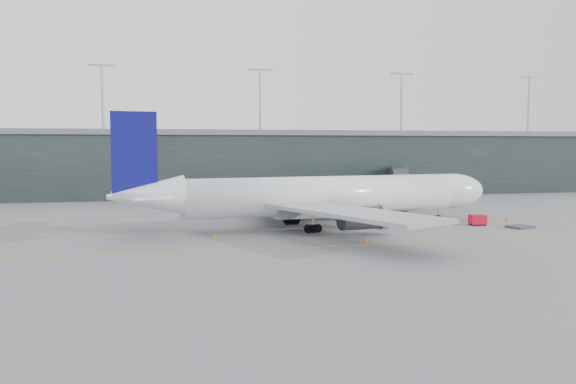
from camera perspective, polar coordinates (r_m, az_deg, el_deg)
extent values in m
plane|color=slate|center=(84.19, -1.03, -3.22)|extent=(320.00, 320.00, 0.00)
cube|color=orange|center=(80.30, -0.49, -3.60)|extent=(160.00, 0.25, 0.02)
cube|color=orange|center=(64.89, 2.30, -5.59)|extent=(160.00, 0.25, 0.02)
cube|color=orange|center=(104.62, -0.39, -1.67)|extent=(0.25, 60.00, 0.02)
cube|color=#1C2627|center=(140.85, -5.47, 2.80)|extent=(240.00, 35.00, 14.00)
cube|color=slate|center=(140.81, -5.49, 5.89)|extent=(240.00, 36.00, 1.20)
cylinder|color=#9E9EA3|center=(131.11, -18.33, 9.01)|extent=(0.60, 0.60, 14.00)
cylinder|color=#9E9EA3|center=(131.95, -2.85, 9.21)|extent=(0.60, 0.60, 14.00)
cylinder|color=#9E9EA3|center=(141.70, 11.45, 8.81)|extent=(0.60, 0.60, 14.00)
cylinder|color=#9E9EA3|center=(158.74, 23.25, 8.07)|extent=(0.60, 0.60, 14.00)
cylinder|color=white|center=(80.07, 3.74, -0.32)|extent=(40.43, 10.79, 5.40)
ellipsoid|color=white|center=(90.66, 16.22, 0.09)|extent=(11.97, 6.89, 5.40)
cone|color=white|center=(73.80, -14.24, -0.40)|extent=(10.20, 6.44, 5.18)
cube|color=#94989C|center=(79.94, 3.16, -1.83)|extent=(14.40, 6.21, 1.74)
cube|color=black|center=(92.57, 17.89, 0.68)|extent=(2.25, 2.85, 0.70)
cube|color=#94989C|center=(66.86, 6.27, -2.07)|extent=(17.37, 26.28, 0.48)
cylinder|color=#393A3E|center=(73.62, 7.54, -2.63)|extent=(6.46, 3.85, 3.05)
cube|color=#94989C|center=(91.78, -1.11, -0.21)|extent=(11.36, 26.12, 0.48)
cylinder|color=#393A3E|center=(88.56, 2.64, -1.36)|extent=(6.46, 3.85, 3.05)
cube|color=#0B0B5C|center=(73.42, -15.35, 3.84)|extent=(5.67, 1.20, 10.45)
cube|color=white|center=(68.93, -14.59, -0.39)|extent=(7.46, 9.08, 0.30)
cube|color=white|center=(78.45, -15.22, 0.19)|extent=(5.73, 8.38, 0.30)
cylinder|color=black|center=(89.82, 15.03, -2.58)|extent=(1.00, 0.48, 0.96)
cylinder|color=#9E9EA3|center=(89.74, 15.04, -2.16)|extent=(0.26, 0.26, 2.26)
cylinder|color=black|center=(75.37, 2.55, -3.72)|extent=(1.18, 0.59, 1.13)
cylinder|color=black|center=(83.10, 0.37, -2.93)|extent=(1.18, 0.59, 1.13)
cube|color=#2C2C31|center=(91.33, 11.58, 0.69)|extent=(4.64, 4.88, 3.01)
cube|color=#2C2C31|center=(100.22, 11.47, 1.04)|extent=(7.75, 13.94, 2.68)
cube|color=#2C2C31|center=(114.15, 11.33, 1.47)|extent=(8.00, 14.04, 2.79)
cube|color=#2C2C31|center=(128.09, 11.23, 1.81)|extent=(8.25, 14.14, 2.90)
cylinder|color=#9E9EA3|center=(101.23, 11.43, -0.82)|extent=(0.54, 0.54, 4.08)
cube|color=#393A3E|center=(101.40, 11.42, -1.75)|extent=(2.60, 2.30, 0.75)
cylinder|color=#2C2C31|center=(127.82, 4.65, 1.88)|extent=(4.29, 4.29, 3.22)
cylinder|color=#2C2C31|center=(128.03, 4.64, 0.35)|extent=(1.93, 1.93, 3.86)
cube|color=red|center=(86.72, 18.69, -2.65)|extent=(2.40, 1.64, 1.36)
cylinder|color=black|center=(85.98, 18.33, -3.16)|extent=(0.43, 0.19, 0.42)
cylinder|color=black|center=(86.71, 19.33, -3.12)|extent=(0.43, 0.19, 0.42)
cylinder|color=black|center=(86.91, 18.04, -3.07)|extent=(0.43, 0.19, 0.42)
cylinder|color=black|center=(87.64, 19.02, -3.03)|extent=(0.43, 0.19, 0.42)
cube|color=#3D3E43|center=(86.20, 22.51, -3.26)|extent=(3.91, 3.48, 0.33)
cube|color=#393A3E|center=(92.36, -5.25, -2.45)|extent=(2.16, 1.88, 0.19)
cube|color=#B6BCC3|center=(92.26, -5.25, -1.93)|extent=(1.77, 1.70, 1.40)
cube|color=navy|center=(92.18, -5.25, -1.48)|extent=(1.83, 1.76, 0.07)
cube|color=#393A3E|center=(93.79, -3.93, -2.32)|extent=(2.45, 2.10, 0.22)
cube|color=silver|center=(93.67, -3.94, -1.72)|extent=(2.00, 1.92, 1.64)
cube|color=navy|center=(93.58, -3.94, -1.20)|extent=(2.07, 1.98, 0.09)
cube|color=#393A3E|center=(94.99, -2.12, -2.23)|extent=(2.05, 1.69, 0.19)
cube|color=silver|center=(94.89, -2.12, -1.71)|extent=(1.66, 1.57, 1.46)
cube|color=navy|center=(94.80, -2.12, -1.25)|extent=(1.71, 1.62, 0.08)
cone|color=#D3430B|center=(92.20, 21.29, -2.63)|extent=(0.44, 0.44, 0.70)
cone|color=#E5560C|center=(68.20, 7.84, -4.83)|extent=(0.45, 0.45, 0.72)
cone|color=#F7510D|center=(97.88, 2.99, -1.89)|extent=(0.49, 0.49, 0.79)
cone|color=orange|center=(70.55, -7.38, -4.52)|extent=(0.43, 0.43, 0.68)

